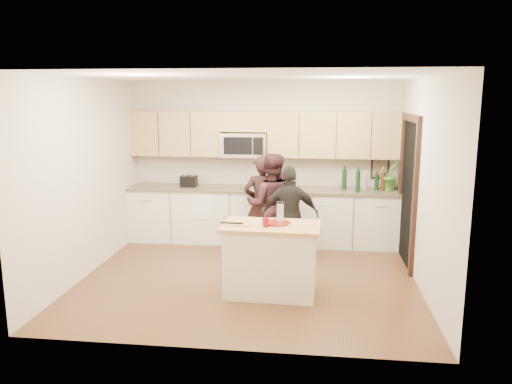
# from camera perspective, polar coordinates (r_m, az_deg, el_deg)

# --- Properties ---
(floor) EXTENTS (4.50, 4.50, 0.00)m
(floor) POSITION_cam_1_polar(r_m,az_deg,el_deg) (6.97, -0.83, -9.72)
(floor) COLOR brown
(floor) RESTS_ON ground
(room_shell) EXTENTS (4.52, 4.02, 2.71)m
(room_shell) POSITION_cam_1_polar(r_m,az_deg,el_deg) (6.56, -0.87, 4.57)
(room_shell) COLOR #BFB4A3
(room_shell) RESTS_ON ground
(back_cabinetry) EXTENTS (4.50, 0.66, 0.94)m
(back_cabinetry) POSITION_cam_1_polar(r_m,az_deg,el_deg) (8.43, 0.69, -2.67)
(back_cabinetry) COLOR silver
(back_cabinetry) RESTS_ON ground
(upper_cabinetry) EXTENTS (4.50, 0.33, 0.75)m
(upper_cabinetry) POSITION_cam_1_polar(r_m,az_deg,el_deg) (8.36, 1.05, 6.74)
(upper_cabinetry) COLOR tan
(upper_cabinetry) RESTS_ON ground
(microwave) EXTENTS (0.76, 0.41, 0.40)m
(microwave) POSITION_cam_1_polar(r_m,az_deg,el_deg) (8.38, -1.32, 5.43)
(microwave) COLOR silver
(microwave) RESTS_ON ground
(doorway) EXTENTS (0.06, 1.25, 2.20)m
(doorway) POSITION_cam_1_polar(r_m,az_deg,el_deg) (7.59, 17.02, 0.60)
(doorway) COLOR black
(doorway) RESTS_ON ground
(framed_picture) EXTENTS (0.30, 0.03, 0.38)m
(framed_picture) POSITION_cam_1_polar(r_m,az_deg,el_deg) (8.59, 13.98, 2.76)
(framed_picture) COLOR black
(framed_picture) RESTS_ON ground
(dish_towel) EXTENTS (0.34, 0.60, 0.48)m
(dish_towel) POSITION_cam_1_polar(r_m,az_deg,el_deg) (8.33, -5.95, -0.57)
(dish_towel) COLOR white
(dish_towel) RESTS_ON ground
(island) EXTENTS (1.23, 0.74, 0.90)m
(island) POSITION_cam_1_polar(r_m,az_deg,el_deg) (6.28, 1.70, -7.67)
(island) COLOR silver
(island) RESTS_ON ground
(red_plate) EXTENTS (0.34, 0.34, 0.02)m
(red_plate) POSITION_cam_1_polar(r_m,az_deg,el_deg) (6.21, 2.34, -3.53)
(red_plate) COLOR maroon
(red_plate) RESTS_ON island
(box_grater) EXTENTS (0.10, 0.06, 0.26)m
(box_grater) POSITION_cam_1_polar(r_m,az_deg,el_deg) (6.15, 2.79, -2.30)
(box_grater) COLOR silver
(box_grater) RESTS_ON red_plate
(drink_glass) EXTENTS (0.07, 0.07, 0.11)m
(drink_glass) POSITION_cam_1_polar(r_m,az_deg,el_deg) (6.04, 1.10, -3.48)
(drink_glass) COLOR maroon
(drink_glass) RESTS_ON island
(cutting_board) EXTENTS (0.25, 0.18, 0.02)m
(cutting_board) POSITION_cam_1_polar(r_m,az_deg,el_deg) (6.12, -1.75, -3.74)
(cutting_board) COLOR tan
(cutting_board) RESTS_ON island
(tongs) EXTENTS (0.29, 0.04, 0.02)m
(tongs) POSITION_cam_1_polar(r_m,az_deg,el_deg) (6.14, -2.80, -3.55)
(tongs) COLOR black
(tongs) RESTS_ON cutting_board
(knife) EXTENTS (0.19, 0.03, 0.01)m
(knife) POSITION_cam_1_polar(r_m,az_deg,el_deg) (6.08, -2.21, -3.74)
(knife) COLOR silver
(knife) RESTS_ON cutting_board
(toaster) EXTENTS (0.26, 0.21, 0.19)m
(toaster) POSITION_cam_1_polar(r_m,az_deg,el_deg) (8.52, -7.68, 1.23)
(toaster) COLOR black
(toaster) RESTS_ON back_cabinetry
(bottle_cluster) EXTENTS (0.70, 0.34, 0.40)m
(bottle_cluster) POSITION_cam_1_polar(r_m,az_deg,el_deg) (8.30, 12.67, 1.43)
(bottle_cluster) COLOR black
(bottle_cluster) RESTS_ON back_cabinetry
(orchid) EXTENTS (0.38, 0.38, 0.54)m
(orchid) POSITION_cam_1_polar(r_m,az_deg,el_deg) (8.36, 15.20, 1.99)
(orchid) COLOR #458033
(orchid) RESTS_ON back_cabinetry
(woman_left) EXTENTS (0.64, 0.49, 1.56)m
(woman_left) POSITION_cam_1_polar(r_m,az_deg,el_deg) (7.79, 0.68, -1.49)
(woman_left) COLOR black
(woman_left) RESTS_ON ground
(woman_center) EXTENTS (0.81, 0.65, 1.60)m
(woman_center) POSITION_cam_1_polar(r_m,az_deg,el_deg) (7.70, 1.74, -1.48)
(woman_center) COLOR #32191C
(woman_center) RESTS_ON ground
(woman_right) EXTENTS (0.91, 0.49, 1.46)m
(woman_right) POSITION_cam_1_polar(r_m,az_deg,el_deg) (7.32, 3.88, -2.70)
(woman_right) COLOR black
(woman_right) RESTS_ON ground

